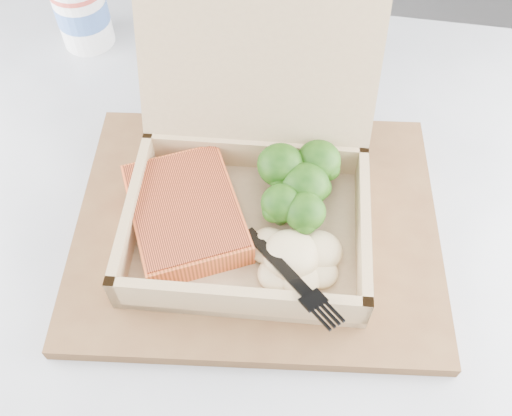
{
  "coord_description": "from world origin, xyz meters",
  "views": [
    {
      "loc": [
        0.68,
        -0.78,
        1.25
      ],
      "look_at": [
        0.67,
        -0.45,
        0.78
      ],
      "focal_mm": 40.0,
      "sensor_mm": 36.0,
      "label": 1
    }
  ],
  "objects_px": {
    "serving_tray": "(257,226)",
    "takeout_container": "(251,170)",
    "paper_cup": "(82,12)",
    "cafe_table": "(218,297)"
  },
  "relations": [
    {
      "from": "serving_tray",
      "to": "takeout_container",
      "type": "relative_size",
      "value": 1.4
    },
    {
      "from": "cafe_table",
      "to": "paper_cup",
      "type": "bearing_deg",
      "value": 122.17
    },
    {
      "from": "cafe_table",
      "to": "serving_tray",
      "type": "height_order",
      "value": "serving_tray"
    },
    {
      "from": "serving_tray",
      "to": "takeout_container",
      "type": "height_order",
      "value": "takeout_container"
    },
    {
      "from": "cafe_table",
      "to": "serving_tray",
      "type": "xyz_separation_m",
      "value": [
        0.05,
        -0.01,
        0.2
      ]
    },
    {
      "from": "cafe_table",
      "to": "takeout_container",
      "type": "distance_m",
      "value": 0.26
    },
    {
      "from": "serving_tray",
      "to": "paper_cup",
      "type": "relative_size",
      "value": 4.27
    },
    {
      "from": "serving_tray",
      "to": "cafe_table",
      "type": "bearing_deg",
      "value": 169.63
    },
    {
      "from": "cafe_table",
      "to": "paper_cup",
      "type": "distance_m",
      "value": 0.43
    },
    {
      "from": "paper_cup",
      "to": "serving_tray",
      "type": "bearing_deg",
      "value": -51.94
    }
  ]
}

